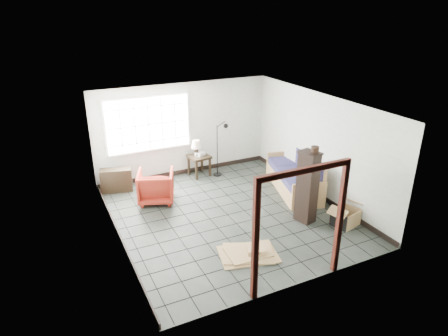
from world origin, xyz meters
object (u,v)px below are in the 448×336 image
side_table (199,159)px  armchair (156,185)px  futon_sofa (296,177)px  tall_shelf (307,187)px

side_table → armchair: bearing=-147.8°
futon_sofa → armchair: bearing=-179.7°
futon_sofa → tall_shelf: size_ratio=1.45×
futon_sofa → side_table: futon_sofa is taller
futon_sofa → armchair: size_ratio=2.74×
futon_sofa → armchair: futon_sofa is taller
side_table → tall_shelf: 3.59m
futon_sofa → tall_shelf: (-0.76, -1.42, 0.48)m
futon_sofa → side_table: bearing=150.4°
tall_shelf → side_table: bearing=95.6°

